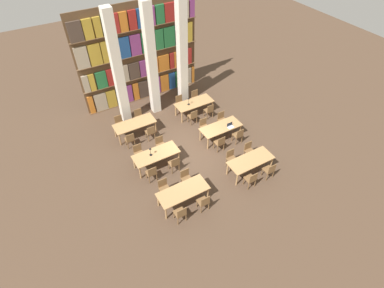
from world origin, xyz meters
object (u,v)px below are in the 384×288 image
object	(u,v)px
reading_table_0	(183,192)
chair_23	(196,97)
chair_18	(150,132)
chair_21	(180,102)
pillar_right	(182,54)
reading_table_4	(135,124)
pillar_center	(151,62)
chair_0	(180,213)
laptop	(230,126)
desk_lamp_0	(150,150)
chair_9	(139,153)
chair_1	(164,188)
chair_8	(152,173)
chair_3	(186,178)
reading_table_1	(251,161)
chair_22	(209,110)
chair_6	(269,170)
desk_lamp_1	(189,100)
chair_16	(130,139)
chair_2	(204,202)
chair_20	(193,116)
chair_10	(174,163)
chair_4	(251,179)
chair_11	(160,144)
chair_13	(204,126)
pillar_left	(118,71)
reading_table_3	(221,128)
reading_table_5	(194,104)
chair_15	(222,119)
chair_14	(238,135)
reading_table_2	(156,155)
chair_12	(220,143)
chair_17	(120,123)
chair_5	(231,158)

from	to	relation	value
reading_table_0	chair_23	size ratio (longest dim) A/B	2.35
chair_18	chair_21	bearing A→B (deg)	30.65
pillar_right	chair_21	distance (m)	2.66
chair_23	reading_table_4	bearing A→B (deg)	10.54
pillar_center	chair_0	distance (m)	7.85
laptop	reading_table_4	world-z (taller)	laptop
reading_table_4	desk_lamp_0	bearing A→B (deg)	-94.78
chair_0	chair_9	bearing A→B (deg)	91.64
chair_1	chair_8	xyz separation A→B (m)	(-0.11, 1.00, 0.00)
chair_3	chair_18	xyz separation A→B (m)	(-0.09, 3.51, 0.00)
reading_table_1	chair_22	world-z (taller)	chair_22
pillar_right	chair_6	world-z (taller)	pillar_right
desk_lamp_1	chair_21	bearing A→B (deg)	101.89
chair_16	chair_2	bearing A→B (deg)	-76.54
chair_20	chair_0	bearing A→B (deg)	-124.66
chair_10	desk_lamp_0	bearing A→B (deg)	135.35
chair_4	chair_16	size ratio (longest dim) A/B	1.00
chair_23	chair_1	bearing A→B (deg)	48.10
chair_11	chair_13	xyz separation A→B (m)	(2.53, 0.10, 0.00)
pillar_left	chair_2	world-z (taller)	pillar_left
chair_4	reading_table_3	world-z (taller)	chair_4
reading_table_3	chair_21	bearing A→B (deg)	101.13
chair_4	reading_table_5	xyz separation A→B (m)	(0.52, 5.71, 0.18)
chair_4	chair_13	distance (m)	4.00
chair_0	reading_table_1	world-z (taller)	chair_0
chair_2	reading_table_3	xyz separation A→B (m)	(3.01, 3.27, 0.18)
chair_9	chair_15	size ratio (longest dim) A/B	1.00
reading_table_3	chair_14	bearing A→B (deg)	-51.59
chair_3	reading_table_3	distance (m)	3.53
reading_table_2	chair_14	world-z (taller)	chair_14
chair_11	desk_lamp_0	distance (m)	1.17
pillar_right	chair_8	bearing A→B (deg)	-131.54
chair_21	desk_lamp_1	size ratio (longest dim) A/B	2.05
pillar_left	chair_21	xyz separation A→B (m)	(2.99, -0.66, -2.51)
chair_15	desk_lamp_1	size ratio (longest dim) A/B	2.05
chair_3	chair_8	xyz separation A→B (m)	(-1.16, 1.00, 0.00)
chair_22	chair_21	bearing A→B (deg)	125.38
chair_3	reading_table_2	world-z (taller)	chair_3
chair_12	reading_table_4	xyz separation A→B (m)	(-3.10, 3.13, 0.18)
chair_17	laptop	bearing A→B (deg)	143.76
reading_table_0	reading_table_3	bearing A→B (deg)	35.68
chair_0	chair_14	world-z (taller)	same
chair_20	desk_lamp_1	distance (m)	0.92
chair_2	chair_10	world-z (taller)	same
reading_table_0	chair_4	distance (m)	3.01
chair_12	chair_9	bearing A→B (deg)	159.81
chair_17	pillar_right	bearing A→B (deg)	-170.51
chair_0	reading_table_5	distance (m)	6.94
desk_lamp_0	chair_15	bearing A→B (deg)	10.09
chair_9	chair_5	bearing A→B (deg)	145.32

